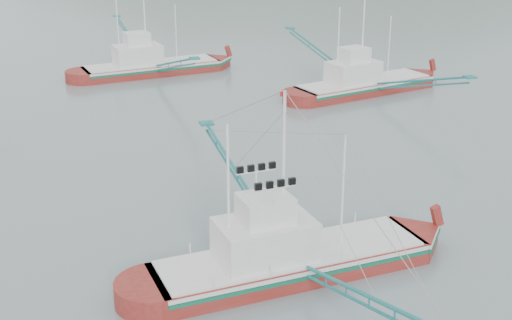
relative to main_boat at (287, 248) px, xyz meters
name	(u,v)px	position (x,y,z in m)	size (l,w,h in m)	color
ground	(292,259)	(0.80, 1.34, -1.42)	(1200.00, 1200.00, 0.00)	slate
main_boat	(287,248)	(0.00, 0.00, 0.00)	(13.76, 24.41, 9.90)	maroon
bg_boat_right	(364,74)	(18.17, 29.34, 0.39)	(14.13, 24.37, 10.02)	maroon
bg_boat_far	(149,59)	(0.70, 42.43, 0.16)	(14.11, 24.76, 10.07)	maroon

